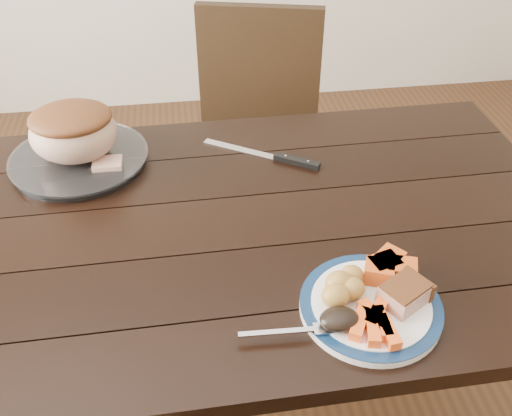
{
  "coord_description": "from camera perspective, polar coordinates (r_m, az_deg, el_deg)",
  "views": [
    {
      "loc": [
        -0.05,
        -0.96,
        1.56
      ],
      "look_at": [
        0.08,
        -0.02,
        0.8
      ],
      "focal_mm": 40.0,
      "sensor_mm": 36.0,
      "label": 1
    }
  ],
  "objects": [
    {
      "name": "ground",
      "position": [
        1.83,
        -2.73,
        -19.78
      ],
      "size": [
        4.0,
        4.0,
        0.0
      ],
      "primitive_type": "plane",
      "color": "#472B16",
      "rests_on": "ground"
    },
    {
      "name": "dining_table",
      "position": [
        1.32,
        -3.58,
        -4.63
      ],
      "size": [
        1.61,
        0.92,
        0.75
      ],
      "rotation": [
        0.0,
        0.0,
        0.01
      ],
      "color": "black",
      "rests_on": "ground"
    },
    {
      "name": "chair_far",
      "position": [
        2.0,
        -0.01,
        7.47
      ],
      "size": [
        0.51,
        0.52,
        0.93
      ],
      "rotation": [
        0.0,
        0.0,
        2.9
      ],
      "color": "black",
      "rests_on": "ground"
    },
    {
      "name": "dinner_plate",
      "position": [
        1.09,
        11.36,
        -9.67
      ],
      "size": [
        0.26,
        0.26,
        0.02
      ],
      "primitive_type": "cylinder",
      "color": "white",
      "rests_on": "dining_table"
    },
    {
      "name": "plate_rim",
      "position": [
        1.08,
        11.42,
        -9.37
      ],
      "size": [
        0.26,
        0.26,
        0.02
      ],
      "primitive_type": "torus",
      "color": "#0E2648",
      "rests_on": "dinner_plate"
    },
    {
      "name": "serving_platter",
      "position": [
        1.51,
        -17.21,
        4.63
      ],
      "size": [
        0.33,
        0.33,
        0.02
      ],
      "primitive_type": "cylinder",
      "color": "white",
      "rests_on": "dining_table"
    },
    {
      "name": "pork_slice",
      "position": [
        1.08,
        14.6,
        -8.34
      ],
      "size": [
        0.1,
        0.1,
        0.04
      ],
      "primitive_type": "cube",
      "rotation": [
        0.0,
        0.0,
        0.53
      ],
      "color": "tan",
      "rests_on": "dinner_plate"
    },
    {
      "name": "roasted_potatoes",
      "position": [
        1.07,
        8.74,
        -7.76
      ],
      "size": [
        0.09,
        0.09,
        0.05
      ],
      "color": "gold",
      "rests_on": "dinner_plate"
    },
    {
      "name": "carrot_batons",
      "position": [
        1.04,
        11.83,
        -11.15
      ],
      "size": [
        0.09,
        0.11,
        0.02
      ],
      "color": "#FF5915",
      "rests_on": "dinner_plate"
    },
    {
      "name": "pumpkin_wedges",
      "position": [
        1.12,
        13.08,
        -5.84
      ],
      "size": [
        0.11,
        0.09,
        0.04
      ],
      "color": "#EB541A",
      "rests_on": "dinner_plate"
    },
    {
      "name": "dark_mushroom",
      "position": [
        1.02,
        8.33,
        -10.94
      ],
      "size": [
        0.07,
        0.05,
        0.03
      ],
      "primitive_type": "ellipsoid",
      "color": "black",
      "rests_on": "dinner_plate"
    },
    {
      "name": "fork",
      "position": [
        1.02,
        4.1,
        -12.18
      ],
      "size": [
        0.18,
        0.03,
        0.0
      ],
      "rotation": [
        0.0,
        0.0,
        -0.04
      ],
      "color": "silver",
      "rests_on": "dinner_plate"
    },
    {
      "name": "roast_joint",
      "position": [
        1.47,
        -17.78,
        7.12
      ],
      "size": [
        0.21,
        0.18,
        0.14
      ],
      "primitive_type": "ellipsoid",
      "color": "tan",
      "rests_on": "serving_platter"
    },
    {
      "name": "cut_slice",
      "position": [
        1.44,
        -14.62,
        4.27
      ],
      "size": [
        0.07,
        0.06,
        0.02
      ],
      "primitive_type": "cube",
      "rotation": [
        0.0,
        0.0,
        -0.0
      ],
      "color": "tan",
      "rests_on": "serving_platter"
    },
    {
      "name": "carving_knife",
      "position": [
        1.45,
        2.62,
        5.01
      ],
      "size": [
        0.28,
        0.19,
        0.01
      ],
      "rotation": [
        0.0,
        0.0,
        -0.56
      ],
      "color": "silver",
      "rests_on": "dining_table"
    }
  ]
}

